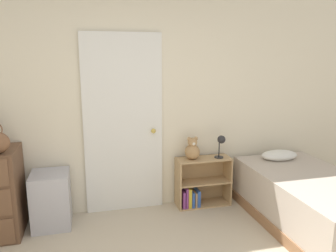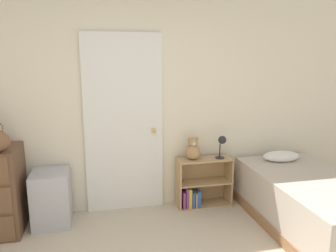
{
  "view_description": "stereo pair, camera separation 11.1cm",
  "coord_description": "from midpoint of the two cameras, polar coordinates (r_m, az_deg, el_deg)",
  "views": [
    {
      "loc": [
        -0.31,
        -1.46,
        1.79
      ],
      "look_at": [
        0.57,
        2.0,
        1.04
      ],
      "focal_mm": 35.0,
      "sensor_mm": 36.0,
      "label": 1
    },
    {
      "loc": [
        -0.2,
        -1.48,
        1.79
      ],
      "look_at": [
        0.57,
        2.0,
        1.04
      ],
      "focal_mm": 35.0,
      "sensor_mm": 36.0,
      "label": 2
    }
  ],
  "objects": [
    {
      "name": "storage_bin",
      "position": [
        3.82,
        -20.47,
        -11.9
      ],
      "size": [
        0.39,
        0.42,
        0.59
      ],
      "color": "#ADADB7",
      "rests_on": "ground_plane"
    },
    {
      "name": "desk_lamp",
      "position": [
        3.96,
        8.42,
        -2.78
      ],
      "size": [
        0.12,
        0.12,
        0.28
      ],
      "color": "#262628",
      "rests_on": "bookshelf"
    },
    {
      "name": "bookshelf",
      "position": [
        4.09,
        4.56,
        -10.31
      ],
      "size": [
        0.66,
        0.26,
        0.6
      ],
      "color": "tan",
      "rests_on": "ground_plane"
    },
    {
      "name": "teddy_bear",
      "position": [
        3.9,
        3.46,
        -4.13
      ],
      "size": [
        0.18,
        0.18,
        0.27
      ],
      "color": "tan",
      "rests_on": "bookshelf"
    },
    {
      "name": "bed",
      "position": [
        3.9,
        22.9,
        -11.94
      ],
      "size": [
        1.03,
        1.81,
        0.66
      ],
      "color": "#996B47",
      "rests_on": "ground_plane"
    },
    {
      "name": "door_closed",
      "position": [
        3.79,
        -8.59,
        0.19
      ],
      "size": [
        0.9,
        0.09,
        2.06
      ],
      "color": "white",
      "rests_on": "ground_plane"
    },
    {
      "name": "wall_back",
      "position": [
        3.79,
        -10.27,
        3.89
      ],
      "size": [
        10.0,
        0.06,
        2.55
      ],
      "color": "beige",
      "rests_on": "ground_plane"
    }
  ]
}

